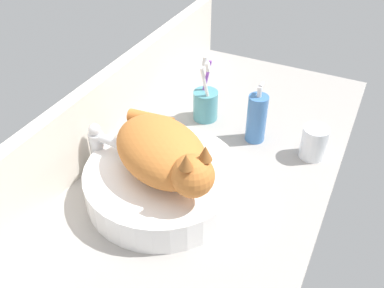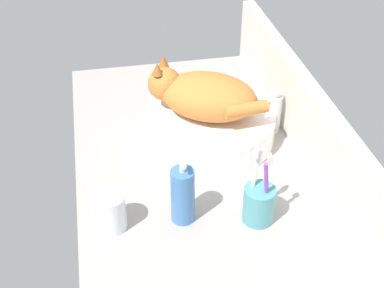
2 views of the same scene
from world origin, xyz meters
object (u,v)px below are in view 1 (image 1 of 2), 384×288
at_px(faucet, 101,147).
at_px(toothbrush_cup, 205,104).
at_px(cat, 165,153).
at_px(water_glass, 313,144).
at_px(sink_basin, 163,182).
at_px(soap_dispenser, 257,118).

relative_size(faucet, toothbrush_cup, 0.73).
distance_m(cat, water_glass, 0.40).
distance_m(sink_basin, faucet, 0.17).
distance_m(cat, faucet, 0.19).
bearing_deg(toothbrush_cup, water_glass, -96.90).
xyz_separation_m(soap_dispenser, toothbrush_cup, (0.03, 0.16, -0.02)).
xyz_separation_m(faucet, water_glass, (0.28, -0.44, -0.04)).
height_order(cat, water_glass, cat).
xyz_separation_m(cat, water_glass, (0.29, -0.26, -0.09)).
distance_m(sink_basin, cat, 0.09).
xyz_separation_m(cat, soap_dispenser, (0.30, -0.11, -0.06)).
relative_size(cat, faucet, 2.21).
height_order(soap_dispenser, water_glass, soap_dispenser).
bearing_deg(toothbrush_cup, faucet, 158.26).
distance_m(faucet, soap_dispenser, 0.41).
height_order(sink_basin, toothbrush_cup, toothbrush_cup).
height_order(soap_dispenser, toothbrush_cup, toothbrush_cup).
xyz_separation_m(faucet, soap_dispenser, (0.29, -0.29, -0.00)).
height_order(toothbrush_cup, water_glass, toothbrush_cup).
distance_m(sink_basin, soap_dispenser, 0.32).
distance_m(sink_basin, water_glass, 0.40).
bearing_deg(sink_basin, soap_dispenser, -22.57).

